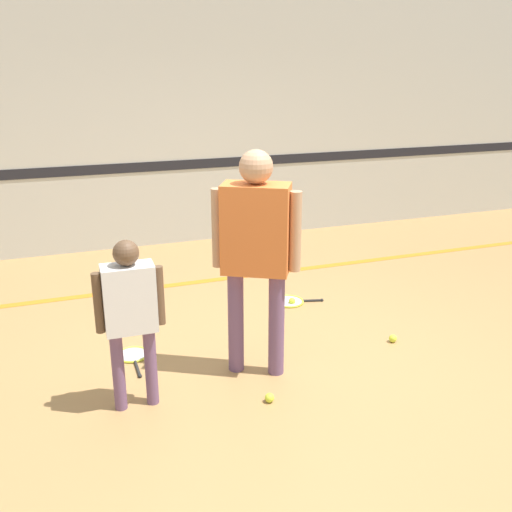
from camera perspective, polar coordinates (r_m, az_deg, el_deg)
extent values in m
plane|color=#A87F4C|center=(4.60, 2.55, -10.54)|extent=(16.00, 16.00, 0.00)
cube|color=beige|center=(7.36, -7.72, 13.48)|extent=(16.00, 0.06, 3.20)
cube|color=black|center=(7.40, -7.47, 9.02)|extent=(16.00, 0.01, 0.12)
cube|color=orange|center=(6.25, -4.09, -2.37)|extent=(14.40, 0.10, 0.01)
cylinder|color=#6B4C70|center=(4.32, -2.03, -6.51)|extent=(0.12, 0.12, 0.81)
cylinder|color=#6B4C70|center=(4.27, 2.05, -6.80)|extent=(0.12, 0.12, 0.81)
cube|color=orange|center=(4.03, 0.00, 2.74)|extent=(0.54, 0.46, 0.64)
sphere|color=tan|center=(3.94, 0.00, 8.92)|extent=(0.24, 0.24, 0.24)
cylinder|color=tan|center=(4.09, -3.87, 2.79)|extent=(0.08, 0.08, 0.58)
cylinder|color=tan|center=(4.00, 3.95, 2.43)|extent=(0.08, 0.08, 0.58)
cylinder|color=#6B4C70|center=(4.01, -13.60, -11.12)|extent=(0.08, 0.08, 0.57)
cylinder|color=#6B4C70|center=(4.02, -10.47, -10.75)|extent=(0.08, 0.08, 0.57)
cube|color=silver|center=(3.79, -12.55, -4.16)|extent=(0.34, 0.19, 0.45)
sphere|color=brown|center=(3.68, -12.88, 0.30)|extent=(0.17, 0.17, 0.17)
cylinder|color=brown|center=(3.78, -15.51, -4.56)|extent=(0.06, 0.06, 0.41)
cylinder|color=brown|center=(3.81, -9.60, -3.91)|extent=(0.06, 0.06, 0.41)
torus|color=#C6D838|center=(5.67, 3.28, -4.55)|extent=(0.37, 0.37, 0.02)
cylinder|color=silver|center=(5.67, 3.28, -4.55)|extent=(0.26, 0.26, 0.01)
cylinder|color=black|center=(5.71, 5.65, -4.45)|extent=(0.19, 0.07, 0.02)
sphere|color=black|center=(5.73, 6.60, -4.41)|extent=(0.03, 0.03, 0.03)
torus|color=#C6D838|center=(4.78, -12.22, -9.61)|extent=(0.27, 0.27, 0.02)
cylinder|color=silver|center=(4.78, -12.22, -9.61)|extent=(0.23, 0.23, 0.01)
cylinder|color=black|center=(4.57, -11.77, -10.98)|extent=(0.03, 0.23, 0.02)
sphere|color=black|center=(4.47, -11.54, -11.69)|extent=(0.03, 0.03, 0.03)
sphere|color=#CCE038|center=(4.09, 1.35, -13.99)|extent=(0.07, 0.07, 0.07)
sphere|color=#CCE038|center=(5.62, 3.63, -4.52)|extent=(0.07, 0.07, 0.07)
sphere|color=#CCE038|center=(5.30, -12.50, -6.46)|extent=(0.07, 0.07, 0.07)
sphere|color=#CCE038|center=(5.01, 13.54, -8.04)|extent=(0.07, 0.07, 0.07)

